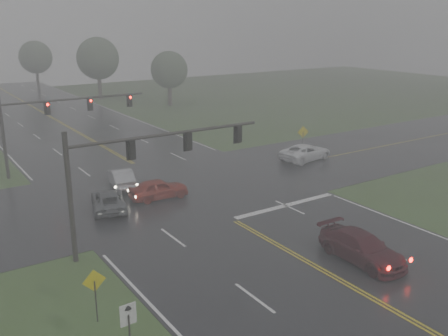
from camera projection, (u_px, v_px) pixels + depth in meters
ground at (429, 331)px, 20.57m from camera, size 180.00×180.00×0.00m
main_road at (189, 195)px, 36.56m from camera, size 18.00×160.00×0.02m
cross_street at (176, 188)px, 38.16m from camera, size 120.00×14.00×0.02m
stop_bar at (286, 206)px, 34.47m from camera, size 8.50×0.50×0.01m
sedan_maroon at (361, 261)px, 26.59m from camera, size 2.24×5.24×1.50m
sedan_red at (159, 199)px, 35.88m from camera, size 4.35×2.01×1.45m
sedan_silver at (122, 187)px, 38.41m from camera, size 2.41×4.61×1.44m
car_grey at (109, 210)px, 33.79m from camera, size 3.31×5.00×1.28m
pickup_white at (305, 160)px, 45.81m from camera, size 5.58×3.16×1.47m
signal_gantry_near at (134, 162)px, 27.06m from camera, size 11.84×0.31×7.05m
signal_gantry_far at (50, 116)px, 41.12m from camera, size 12.20×0.34×6.78m
sign_diamond_west at (95, 287)px, 20.76m from camera, size 1.01×0.09×2.43m
sign_arrow_white at (129, 325)px, 17.60m from camera, size 0.62×0.11×2.80m
sign_diamond_east at (303, 135)px, 47.31m from camera, size 1.11×0.33×2.74m
tree_ne_a at (98, 58)px, 79.80m from camera, size 6.73×6.73×9.88m
tree_e_near at (169, 70)px, 73.92m from camera, size 5.50×5.50×8.07m
tree_n_far at (36, 57)px, 92.26m from camera, size 6.02×6.02×8.84m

